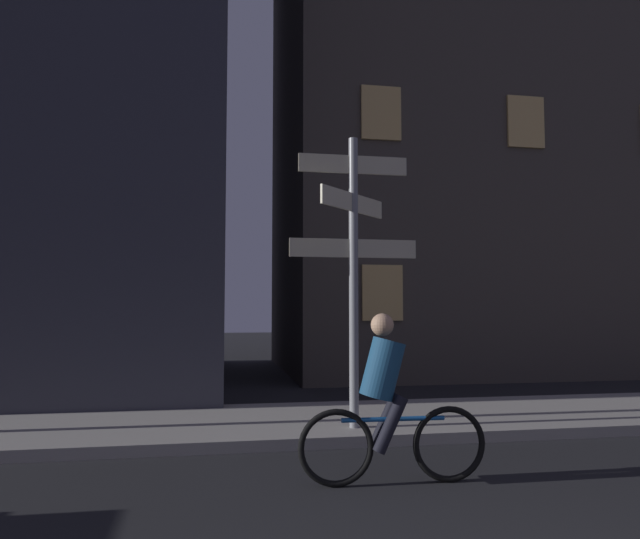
% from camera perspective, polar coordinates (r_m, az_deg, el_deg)
% --- Properties ---
extents(sidewalk_kerb, '(40.00, 2.65, 0.14)m').
position_cam_1_polar(sidewalk_kerb, '(8.61, 3.38, -14.42)').
color(sidewalk_kerb, '#9E9991').
rests_on(sidewalk_kerb, ground_plane).
extents(signpost, '(1.69, 1.07, 3.76)m').
position_cam_1_polar(signpost, '(7.67, 3.27, 1.66)').
color(signpost, gray).
rests_on(signpost, sidewalk_kerb).
extents(cyclist, '(1.82, 0.34, 1.61)m').
position_cam_1_polar(cyclist, '(5.75, 6.60, -12.87)').
color(cyclist, black).
rests_on(cyclist, ground_plane).
extents(building_right_block, '(13.80, 6.76, 14.84)m').
position_cam_1_polar(building_right_block, '(18.77, 18.69, 14.26)').
color(building_right_block, '#4C443D').
rests_on(building_right_block, ground_plane).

